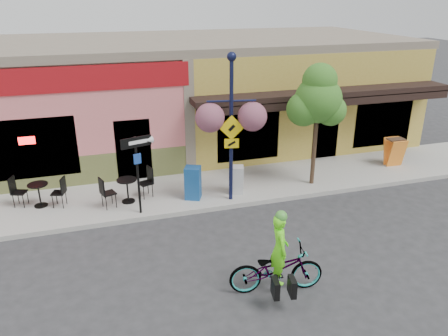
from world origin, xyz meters
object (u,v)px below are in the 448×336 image
Objects in this scene: newspaper_box_grey at (237,180)px; building at (191,91)px; street_tree at (316,125)px; bicycle at (276,269)px; one_way_sign at (138,176)px; newspaper_box_blue at (193,183)px; lamp_post at (231,130)px; cyclist_rider at (279,259)px.

building is at bearing 108.29° from newspaper_box_grey.
street_tree is at bearing -66.18° from building.
building is 6.43m from newspaper_box_grey.
one_way_sign reaches higher than bicycle.
newspaper_box_blue is at bearing -0.23° from one_way_sign.
lamp_post is (-0.29, -6.60, 0.19)m from building.
street_tree is at bearing -25.47° from cyclist_rider.
one_way_sign is at bearing -139.74° from newspaper_box_blue.
one_way_sign is (-2.53, 4.37, 0.52)m from cyclist_rider.
building reaches higher than bicycle.
building is 19.76× the size of newspaper_box_grey.
newspaper_box_grey is (0.04, -6.22, -1.64)m from building.
cyclist_rider is at bearing -83.40° from lamp_post.
street_tree is (4.18, -0.04, 1.54)m from newspaper_box_blue.
street_tree is (3.43, 4.84, 1.66)m from bicycle.
lamp_post is at bearing -14.36° from one_way_sign.
street_tree reaches higher than bicycle.
building is 11.23m from bicycle.
newspaper_box_grey is at bearing 60.85° from lamp_post.
one_way_sign is 5.99m from street_tree.
newspaper_box_blue is (-1.13, 0.40, -1.76)m from lamp_post.
cyclist_rider is 4.94m from newspaper_box_blue.
newspaper_box_blue is (-0.74, 4.87, 0.13)m from bicycle.
street_tree is (2.72, -0.03, 1.61)m from newspaper_box_grey.
newspaper_box_blue reaches higher than bicycle.
lamp_post is at bearing 4.58° from bicycle.
bicycle is 0.46× the size of lamp_post.
street_tree is at bearing -25.87° from bicycle.
newspaper_box_blue is (-0.79, 4.87, -0.14)m from cyclist_rider.
one_way_sign is (-2.48, 4.37, 0.79)m from bicycle.
lamp_post is 2.13m from newspaper_box_blue.
lamp_post reaches higher than street_tree.
newspaper_box_blue is at bearing -162.40° from newspaper_box_grey.
newspaper_box_blue is 1.15× the size of newspaper_box_grey.
bicycle is 1.29× the size of cyclist_rider.
bicycle is 4.92m from newspaper_box_grey.
one_way_sign reaches higher than newspaper_box_grey.
one_way_sign reaches higher than cyclist_rider.
street_tree is (3.05, 0.36, -0.22)m from lamp_post.
newspaper_box_grey is (0.66, 4.86, -0.21)m from cyclist_rider.
bicycle is 4.93m from newspaper_box_blue.
cyclist_rider reaches higher than bicycle.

